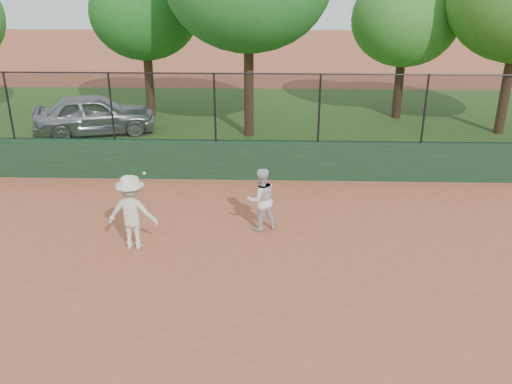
{
  "coord_description": "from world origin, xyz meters",
  "views": [
    {
      "loc": [
        1.16,
        -9.96,
        6.42
      ],
      "look_at": [
        0.8,
        2.2,
        1.2
      ],
      "focal_mm": 40.0,
      "sensor_mm": 36.0,
      "label": 1
    }
  ],
  "objects_px": {
    "tree_3": "(405,20)",
    "tree_1": "(144,13)",
    "player_main": "(132,212)",
    "player_second": "(261,199)",
    "parked_car": "(95,114)"
  },
  "relations": [
    {
      "from": "player_second",
      "to": "player_main",
      "type": "height_order",
      "value": "player_main"
    },
    {
      "from": "player_second",
      "to": "tree_3",
      "type": "bearing_deg",
      "value": -140.24
    },
    {
      "from": "parked_car",
      "to": "player_main",
      "type": "xyz_separation_m",
      "value": [
        3.43,
        -8.75,
        0.15
      ]
    },
    {
      "from": "player_second",
      "to": "tree_1",
      "type": "relative_size",
      "value": 0.27
    },
    {
      "from": "player_main",
      "to": "tree_1",
      "type": "height_order",
      "value": "tree_1"
    },
    {
      "from": "player_main",
      "to": "tree_1",
      "type": "distance_m",
      "value": 11.88
    },
    {
      "from": "parked_car",
      "to": "player_second",
      "type": "relative_size",
      "value": 2.76
    },
    {
      "from": "player_main",
      "to": "tree_1",
      "type": "bearing_deg",
      "value": 99.36
    },
    {
      "from": "tree_1",
      "to": "player_main",
      "type": "bearing_deg",
      "value": -80.64
    },
    {
      "from": "player_main",
      "to": "tree_3",
      "type": "relative_size",
      "value": 0.36
    },
    {
      "from": "tree_1",
      "to": "tree_3",
      "type": "bearing_deg",
      "value": -0.04
    },
    {
      "from": "parked_car",
      "to": "tree_3",
      "type": "xyz_separation_m",
      "value": [
        11.66,
        2.53,
        3.13
      ]
    },
    {
      "from": "tree_3",
      "to": "tree_1",
      "type": "bearing_deg",
      "value": 179.96
    },
    {
      "from": "player_second",
      "to": "player_main",
      "type": "distance_m",
      "value": 3.09
    },
    {
      "from": "player_second",
      "to": "tree_1",
      "type": "bearing_deg",
      "value": -87.88
    }
  ]
}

